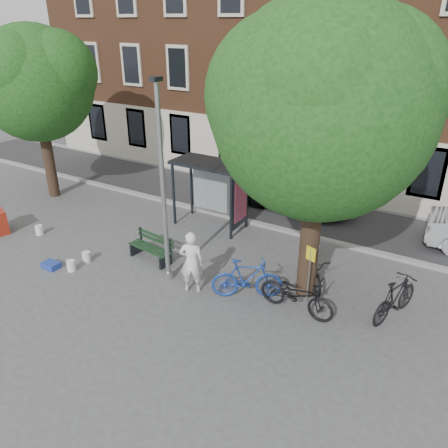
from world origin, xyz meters
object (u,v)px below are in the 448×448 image
bike_a (297,294)px  bike_c (312,269)px  bus_shelter (220,181)px  painter (192,262)px  bike_b (247,279)px  bench (151,249)px  car_dark (293,189)px  bike_d (395,298)px  notice_sign (310,264)px  lamppost (164,197)px

bike_a → bike_c: bearing=9.8°
bus_shelter → bike_c: (4.57, -2.07, -1.39)m
painter → bike_c: painter is taller
bike_c → bike_b: bearing=-166.5°
painter → bench: painter is taller
painter → bench: 2.48m
car_dark → bike_c: bearing=-150.5°
bike_d → bike_b: bearing=36.8°
painter → bike_c: (2.93, 2.20, -0.45)m
bench → notice_sign: (5.45, 0.37, 0.89)m
lamppost → bench: size_ratio=3.50×
lamppost → painter: 2.09m
bench → bike_c: (5.19, 1.36, 0.13)m
bike_b → notice_sign: 1.87m
bus_shelter → bike_d: (7.11, -2.48, -1.31)m
bus_shelter → bike_d: bus_shelter is taller
bench → bike_b: size_ratio=0.83×
bus_shelter → bike_a: bearing=-37.7°
bike_b → bus_shelter: bearing=11.0°
bench → bike_d: size_ratio=0.86×
lamppost → bench: (-1.23, 0.67, -2.38)m
lamppost → bus_shelter: 4.24m
car_dark → notice_sign: (3.22, -6.50, 0.52)m
lamppost → bike_a: (4.12, 0.45, -2.20)m
painter → bike_d: size_ratio=0.97×
bench → notice_sign: size_ratio=0.97×
lamppost → painter: (1.04, -0.16, -1.80)m
bus_shelter → bike_b: bus_shelter is taller
painter → bus_shelter: bearing=-95.4°
lamppost → notice_sign: size_ratio=3.39×
lamppost → car_dark: size_ratio=1.10×
bus_shelter → painter: bus_shelter is taller
bike_d → car_dark: size_ratio=0.37×
bike_a → notice_sign: notice_sign is taller
bus_shelter → bench: bus_shelter is taller
bike_d → car_dark: car_dark is taller
lamppost → bike_d: 7.04m
bench → car_dark: size_ratio=0.32×
bike_a → painter: bearing=105.2°
bike_a → bike_c: bike_a is taller
lamppost → bike_b: (2.61, 0.38, -2.16)m
bike_a → bike_b: (-1.52, -0.07, 0.05)m
bike_b → bench: bearing=55.9°
bus_shelter → bike_b: 5.09m
lamppost → bike_b: lamppost is taller
bus_shelter → notice_sign: 5.76m
painter → bench: bearing=-46.6°
lamppost → car_dark: bearing=82.4°
notice_sign → bike_a: bearing=-80.8°
bus_shelter → bike_d: 7.64m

